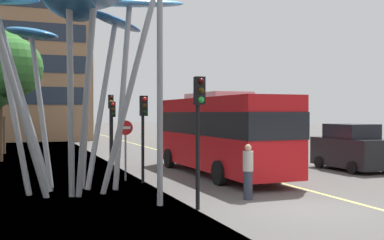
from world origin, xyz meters
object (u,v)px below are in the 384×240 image
leaf_sculpture (73,9)px  car_parked_mid (351,148)px  red_bus (217,130)px  traffic_light_kerb_far (143,120)px  traffic_light_opposite (111,113)px  traffic_light_island_mid (112,119)px  traffic_light_kerb_near (199,114)px  street_lamp (172,49)px  pedestrian (248,172)px  no_entry_sign (126,141)px

leaf_sculpture → car_parked_mid: (13.39, 1.93, -5.33)m
red_bus → traffic_light_kerb_far: bearing=-159.5°
traffic_light_opposite → car_parked_mid: (10.12, -8.58, -1.71)m
red_bus → traffic_light_island_mid: (-3.83, 4.94, 0.44)m
traffic_light_kerb_far → traffic_light_kerb_near: bearing=-87.8°
traffic_light_kerb_near → car_parked_mid: (10.34, 6.01, -1.71)m
traffic_light_opposite → street_lamp: 13.71m
traffic_light_opposite → pedestrian: traffic_light_opposite is taller
car_parked_mid → street_lamp: 12.44m
traffic_light_opposite → pedestrian: (1.87, -13.62, -1.88)m
traffic_light_opposite → street_lamp: bearing=-92.8°
traffic_light_kerb_near → traffic_light_opposite: bearing=89.2°
leaf_sculpture → traffic_light_opposite: 11.58m
traffic_light_kerb_far → traffic_light_opposite: traffic_light_opposite is taller
traffic_light_kerb_far → no_entry_sign: (-0.51, 0.97, -0.86)m
red_bus → traffic_light_kerb_near: size_ratio=2.73×
no_entry_sign → red_bus: bearing=6.1°
traffic_light_island_mid → pedestrian: (2.31, -10.86, -1.55)m
traffic_light_kerb_near → traffic_light_island_mid: bearing=91.1°
leaf_sculpture → traffic_light_opposite: (3.27, 10.51, -3.62)m
leaf_sculpture → pedestrian: leaf_sculpture is taller
red_bus → leaf_sculpture: size_ratio=1.06×
traffic_light_opposite → car_parked_mid: bearing=-40.3°
red_bus → car_parked_mid: red_bus is taller
no_entry_sign → street_lamp: bearing=-87.2°
car_parked_mid → no_entry_sign: size_ratio=1.62×
car_parked_mid → leaf_sculpture: bearing=-171.8°
traffic_light_kerb_far → traffic_light_island_mid: (-0.01, 6.37, -0.07)m
traffic_light_opposite → pedestrian: bearing=-82.2°
traffic_light_kerb_near → traffic_light_opposite: 14.59m
traffic_light_island_mid → no_entry_sign: 5.49m
leaf_sculpture → car_parked_mid: bearing=8.2°
traffic_light_kerb_near → street_lamp: (-0.46, 1.04, 1.96)m
traffic_light_kerb_far → car_parked_mid: bearing=3.0°
traffic_light_kerb_near → traffic_light_opposite: traffic_light_opposite is taller
leaf_sculpture → no_entry_sign: leaf_sculpture is taller
no_entry_sign → traffic_light_kerb_near: bearing=-83.6°
traffic_light_kerb_near → traffic_light_kerb_far: (-0.21, 5.46, -0.25)m
traffic_light_island_mid → street_lamp: bearing=-91.3°
street_lamp → car_parked_mid: bearing=24.7°
traffic_light_kerb_near → traffic_light_island_mid: 11.84m
leaf_sculpture → pedestrian: size_ratio=5.54×
leaf_sculpture → traffic_light_island_mid: leaf_sculpture is taller
pedestrian → traffic_light_kerb_near: bearing=-155.2°
traffic_light_kerb_far → pedestrian: traffic_light_kerb_far is taller
traffic_light_kerb_near → car_parked_mid: size_ratio=0.95×
red_bus → no_entry_sign: (-4.33, -0.46, -0.36)m
red_bus → traffic_light_kerb_far: red_bus is taller
traffic_light_kerb_far → car_parked_mid: (10.55, 0.55, -1.46)m
leaf_sculpture → traffic_light_kerb_far: leaf_sculpture is taller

